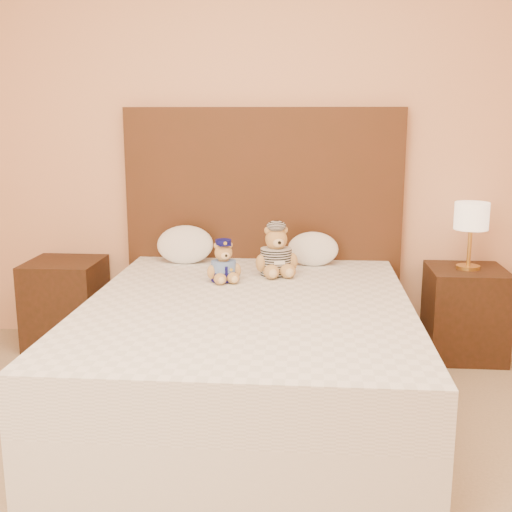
{
  "coord_description": "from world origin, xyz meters",
  "views": [
    {
      "loc": [
        0.29,
        -1.83,
        1.44
      ],
      "look_at": [
        0.02,
        1.45,
        0.72
      ],
      "focal_mm": 45.0,
      "sensor_mm": 36.0,
      "label": 1
    }
  ],
  "objects_px": {
    "bed": "(248,354)",
    "teddy_prisoner": "(276,250)",
    "teddy_police": "(224,261)",
    "pillow_left": "(185,243)",
    "nightstand_left": "(66,303)",
    "lamp": "(471,219)",
    "nightstand_right": "(465,313)",
    "pillow_right": "(313,247)"
  },
  "relations": [
    {
      "from": "bed",
      "to": "teddy_prisoner",
      "type": "bearing_deg",
      "value": 78.69
    },
    {
      "from": "teddy_police",
      "to": "pillow_left",
      "type": "bearing_deg",
      "value": 102.02
    },
    {
      "from": "nightstand_left",
      "to": "teddy_prisoner",
      "type": "height_order",
      "value": "teddy_prisoner"
    },
    {
      "from": "lamp",
      "to": "teddy_prisoner",
      "type": "xyz_separation_m",
      "value": [
        -1.14,
        -0.25,
        -0.15
      ]
    },
    {
      "from": "lamp",
      "to": "teddy_police",
      "type": "xyz_separation_m",
      "value": [
        -1.42,
        -0.42,
        -0.18
      ]
    },
    {
      "from": "teddy_prisoner",
      "to": "pillow_left",
      "type": "relative_size",
      "value": 0.82
    },
    {
      "from": "nightstand_left",
      "to": "teddy_police",
      "type": "bearing_deg",
      "value": -21.2
    },
    {
      "from": "lamp",
      "to": "nightstand_right",
      "type": "bearing_deg",
      "value": 0.0
    },
    {
      "from": "nightstand_left",
      "to": "lamp",
      "type": "bearing_deg",
      "value": 0.0
    },
    {
      "from": "teddy_police",
      "to": "pillow_left",
      "type": "height_order",
      "value": "pillow_left"
    },
    {
      "from": "bed",
      "to": "nightstand_left",
      "type": "xyz_separation_m",
      "value": [
        -1.25,
        0.8,
        -0.0
      ]
    },
    {
      "from": "teddy_police",
      "to": "pillow_left",
      "type": "relative_size",
      "value": 0.66
    },
    {
      "from": "nightstand_right",
      "to": "teddy_police",
      "type": "distance_m",
      "value": 1.53
    },
    {
      "from": "bed",
      "to": "teddy_police",
      "type": "xyz_separation_m",
      "value": [
        -0.17,
        0.38,
        0.39
      ]
    },
    {
      "from": "teddy_police",
      "to": "nightstand_right",
      "type": "bearing_deg",
      "value": -5.5
    },
    {
      "from": "lamp",
      "to": "pillow_left",
      "type": "relative_size",
      "value": 1.13
    },
    {
      "from": "nightstand_left",
      "to": "pillow_right",
      "type": "bearing_deg",
      "value": 1.09
    },
    {
      "from": "nightstand_right",
      "to": "lamp",
      "type": "xyz_separation_m",
      "value": [
        -0.0,
        0.0,
        0.57
      ]
    },
    {
      "from": "nightstand_right",
      "to": "teddy_prisoner",
      "type": "bearing_deg",
      "value": -167.63
    },
    {
      "from": "teddy_prisoner",
      "to": "pillow_right",
      "type": "height_order",
      "value": "teddy_prisoner"
    },
    {
      "from": "teddy_prisoner",
      "to": "pillow_right",
      "type": "distance_m",
      "value": 0.35
    },
    {
      "from": "bed",
      "to": "teddy_police",
      "type": "height_order",
      "value": "teddy_police"
    },
    {
      "from": "teddy_police",
      "to": "teddy_prisoner",
      "type": "bearing_deg",
      "value": 9.02
    },
    {
      "from": "teddy_prisoner",
      "to": "pillow_left",
      "type": "xyz_separation_m",
      "value": [
        -0.58,
        0.28,
        -0.02
      ]
    },
    {
      "from": "teddy_prisoner",
      "to": "pillow_right",
      "type": "relative_size",
      "value": 0.94
    },
    {
      "from": "nightstand_left",
      "to": "teddy_police",
      "type": "height_order",
      "value": "teddy_police"
    },
    {
      "from": "pillow_right",
      "to": "teddy_prisoner",
      "type": "bearing_deg",
      "value": -127.11
    },
    {
      "from": "lamp",
      "to": "pillow_right",
      "type": "relative_size",
      "value": 1.29
    },
    {
      "from": "pillow_right",
      "to": "nightstand_right",
      "type": "bearing_deg",
      "value": -1.85
    },
    {
      "from": "bed",
      "to": "pillow_right",
      "type": "bearing_deg",
      "value": 68.81
    },
    {
      "from": "nightstand_right",
      "to": "teddy_prisoner",
      "type": "xyz_separation_m",
      "value": [
        -1.14,
        -0.25,
        0.42
      ]
    },
    {
      "from": "teddy_police",
      "to": "pillow_right",
      "type": "height_order",
      "value": "teddy_police"
    },
    {
      "from": "nightstand_left",
      "to": "lamp",
      "type": "height_order",
      "value": "lamp"
    },
    {
      "from": "nightstand_left",
      "to": "pillow_left",
      "type": "xyz_separation_m",
      "value": [
        0.78,
        0.03,
        0.4
      ]
    },
    {
      "from": "nightstand_left",
      "to": "pillow_right",
      "type": "relative_size",
      "value": 1.78
    },
    {
      "from": "bed",
      "to": "nightstand_right",
      "type": "xyz_separation_m",
      "value": [
        1.25,
        0.8,
        -0.0
      ]
    },
    {
      "from": "lamp",
      "to": "pillow_left",
      "type": "xyz_separation_m",
      "value": [
        -1.72,
        0.03,
        -0.17
      ]
    },
    {
      "from": "nightstand_right",
      "to": "lamp",
      "type": "height_order",
      "value": "lamp"
    },
    {
      "from": "nightstand_right",
      "to": "pillow_right",
      "type": "distance_m",
      "value": 1.0
    },
    {
      "from": "bed",
      "to": "pillow_right",
      "type": "height_order",
      "value": "pillow_right"
    },
    {
      "from": "nightstand_left",
      "to": "teddy_police",
      "type": "distance_m",
      "value": 1.22
    },
    {
      "from": "teddy_police",
      "to": "teddy_prisoner",
      "type": "height_order",
      "value": "teddy_prisoner"
    }
  ]
}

